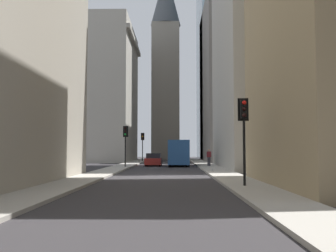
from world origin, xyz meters
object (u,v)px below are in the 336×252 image
Objects in this scene: pedestrian at (209,157)px; sedan_red at (154,160)px; delivery_truck at (178,153)px; discarded_bottle at (212,170)px; traffic_light_foreground at (244,121)px; traffic_light_far_junction at (143,140)px; traffic_light_midblock at (125,137)px.

sedan_red is at bearing 62.60° from pedestrian.
delivery_truck is 12.65m from discarded_bottle.
sedan_red is at bearing 12.81° from traffic_light_foreground.
delivery_truck is 3.95m from pedestrian.
traffic_light_far_junction reaches higher than discarded_bottle.
traffic_light_foreground is at bearing -168.24° from traffic_light_far_junction.
traffic_light_far_junction is at bearing -0.45° from traffic_light_midblock.
discarded_bottle is at bearing 1.62° from traffic_light_foreground.
discarded_bottle is (-13.11, -5.33, -0.42)m from sedan_red.
traffic_light_midblock is at bearing 153.29° from sedan_red.
sedan_red is 14.16m from discarded_bottle.
traffic_light_foreground is 1.03× the size of traffic_light_midblock.
sedan_red is at bearing -170.13° from traffic_light_far_junction.
delivery_truck is 3.01m from sedan_red.
traffic_light_midblock is (19.84, 8.22, -0.09)m from traffic_light_foreground.
traffic_light_far_junction is at bearing 11.76° from traffic_light_foreground.
traffic_light_foreground is 21.48m from traffic_light_midblock.
traffic_light_midblock is 2.31× the size of pedestrian.
delivery_truck reaches higher than sedan_red.
delivery_truck is 1.54× the size of traffic_light_foreground.
traffic_light_midblock is at bearing 179.55° from traffic_light_far_junction.
traffic_light_foreground is 1.00× the size of traffic_light_far_junction.
delivery_truck is at bearing 53.75° from pedestrian.
traffic_light_midblock is at bearing 128.83° from delivery_truck.
traffic_light_foreground reaches higher than pedestrian.
traffic_light_midblock reaches higher than delivery_truck.
traffic_light_far_junction is 15.54× the size of discarded_bottle.
delivery_truck is 23.93× the size of discarded_bottle.
sedan_red is at bearing -26.71° from traffic_light_midblock.
sedan_red is 2.45× the size of pedestrian.
traffic_light_midblock is at bearing 44.50° from discarded_bottle.
sedan_red is at bearing 74.61° from delivery_truck.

